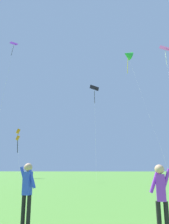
{
  "coord_description": "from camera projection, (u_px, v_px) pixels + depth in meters",
  "views": [
    {
      "loc": [
        -2.28,
        -2.48,
        1.46
      ],
      "look_at": [
        -5.47,
        37.91,
        11.31
      ],
      "focal_mm": 38.08,
      "sensor_mm": 36.0,
      "label": 1
    }
  ],
  "objects": [
    {
      "name": "kite_orange_box",
      "position": [
        18.0,
        135.0,
        43.87
      ],
      "size": [
        3.28,
        6.04,
        8.85
      ],
      "color": "orange",
      "rests_on": "ground_plane"
    },
    {
      "name": "kite_pink_low",
      "position": [
        166.0,
        53.0,
        39.57
      ],
      "size": [
        2.89,
        9.79,
        22.28
      ],
      "color": "pink",
      "rests_on": "ground_plane"
    },
    {
      "name": "kite_purple_streamer",
      "position": [
        12.0,
        51.0,
        39.18
      ],
      "size": [
        1.53,
        7.61,
        22.65
      ],
      "color": "purple",
      "rests_on": "ground_plane"
    },
    {
      "name": "kite_green_small",
      "position": [
        128.0,
        55.0,
        48.41
      ],
      "size": [
        5.23,
        11.71,
        25.36
      ],
      "color": "green",
      "rests_on": "ground_plane"
    },
    {
      "name": "kite_black_large",
      "position": [
        94.0,
        92.0,
        44.18
      ],
      "size": [
        1.75,
        8.78,
        17.21
      ],
      "color": "black",
      "rests_on": "ground_plane"
    },
    {
      "name": "person_near_tree",
      "position": [
        27.0,
        188.0,
        6.29
      ],
      "size": [
        0.52,
        0.24,
        1.63
      ],
      "color": "black",
      "rests_on": "ground_plane"
    },
    {
      "name": "person_foreground_watcher",
      "position": [
        161.0,
        193.0,
        5.27
      ],
      "size": [
        0.51,
        0.21,
        1.57
      ],
      "color": "black",
      "rests_on": "ground_plane"
    }
  ]
}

